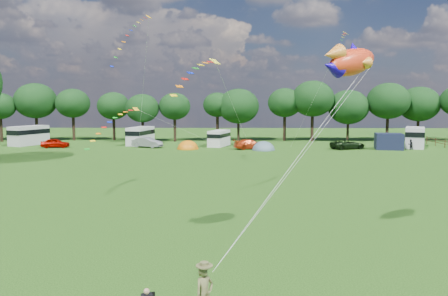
{
  "coord_description": "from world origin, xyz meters",
  "views": [
    {
      "loc": [
        0.45,
        -19.46,
        7.04
      ],
      "look_at": [
        0.0,
        8.0,
        4.0
      ],
      "focal_mm": 35.0,
      "sensor_mm": 36.0,
      "label": 1
    }
  ],
  "objects_px": {
    "car_b": "(147,142)",
    "campervan_b": "(140,135)",
    "tent_orange": "(188,149)",
    "walker_a": "(410,145)",
    "car_a": "(55,143)",
    "campervan_d": "(415,137)",
    "car_c": "(250,144)",
    "fish_kite": "(348,62)",
    "campervan_a": "(29,135)",
    "car_d": "(348,144)",
    "tent_greyblue": "(263,150)",
    "kite_flyer": "(204,294)",
    "campervan_c": "(219,138)"
  },
  "relations": [
    {
      "from": "car_b",
      "to": "campervan_b",
      "type": "height_order",
      "value": "campervan_b"
    },
    {
      "from": "tent_orange",
      "to": "walker_a",
      "type": "relative_size",
      "value": 2.36
    },
    {
      "from": "car_a",
      "to": "walker_a",
      "type": "distance_m",
      "value": 51.48
    },
    {
      "from": "campervan_b",
      "to": "tent_orange",
      "type": "xyz_separation_m",
      "value": [
        8.01,
        -5.74,
        -1.48
      ]
    },
    {
      "from": "car_b",
      "to": "campervan_d",
      "type": "bearing_deg",
      "value": -67.42
    },
    {
      "from": "car_c",
      "to": "fish_kite",
      "type": "distance_m",
      "value": 42.37
    },
    {
      "from": "car_a",
      "to": "fish_kite",
      "type": "height_order",
      "value": "fish_kite"
    },
    {
      "from": "campervan_a",
      "to": "campervan_d",
      "type": "bearing_deg",
      "value": -69.6
    },
    {
      "from": "campervan_a",
      "to": "tent_orange",
      "type": "xyz_separation_m",
      "value": [
        25.4,
        -5.21,
        -1.58
      ]
    },
    {
      "from": "campervan_b",
      "to": "fish_kite",
      "type": "xyz_separation_m",
      "value": [
        19.73,
        -47.15,
        7.32
      ]
    },
    {
      "from": "car_d",
      "to": "tent_greyblue",
      "type": "bearing_deg",
      "value": 78.28
    },
    {
      "from": "car_d",
      "to": "campervan_b",
      "type": "relative_size",
      "value": 0.83
    },
    {
      "from": "car_d",
      "to": "campervan_b",
      "type": "bearing_deg",
      "value": 61.21
    },
    {
      "from": "campervan_d",
      "to": "car_a",
      "type": "bearing_deg",
      "value": 114.17
    },
    {
      "from": "campervan_a",
      "to": "campervan_b",
      "type": "xyz_separation_m",
      "value": [
        17.4,
        0.53,
        -0.1
      ]
    },
    {
      "from": "car_c",
      "to": "car_d",
      "type": "relative_size",
      "value": 0.92
    },
    {
      "from": "campervan_b",
      "to": "tent_greyblue",
      "type": "xyz_separation_m",
      "value": [
        18.8,
        -6.95,
        -1.48
      ]
    },
    {
      "from": "car_c",
      "to": "campervan_a",
      "type": "distance_m",
      "value": 34.79
    },
    {
      "from": "car_c",
      "to": "campervan_b",
      "type": "xyz_separation_m",
      "value": [
        -17.0,
        5.66,
        0.81
      ]
    },
    {
      "from": "campervan_a",
      "to": "tent_greyblue",
      "type": "bearing_deg",
      "value": -77.11
    },
    {
      "from": "campervan_a",
      "to": "tent_greyblue",
      "type": "xyz_separation_m",
      "value": [
        36.2,
        -6.42,
        -1.58
      ]
    },
    {
      "from": "car_a",
      "to": "car_c",
      "type": "relative_size",
      "value": 0.89
    },
    {
      "from": "car_b",
      "to": "fish_kite",
      "type": "height_order",
      "value": "fish_kite"
    },
    {
      "from": "car_b",
      "to": "campervan_d",
      "type": "distance_m",
      "value": 39.72
    },
    {
      "from": "car_c",
      "to": "car_d",
      "type": "xyz_separation_m",
      "value": [
        14.0,
        0.25,
        -0.01
      ]
    },
    {
      "from": "car_d",
      "to": "tent_greyblue",
      "type": "height_order",
      "value": "car_d"
    },
    {
      "from": "campervan_b",
      "to": "campervan_d",
      "type": "bearing_deg",
      "value": -81.01
    },
    {
      "from": "campervan_b",
      "to": "kite_flyer",
      "type": "distance_m",
      "value": 56.46
    },
    {
      "from": "fish_kite",
      "to": "campervan_a",
      "type": "bearing_deg",
      "value": 92.08
    },
    {
      "from": "car_a",
      "to": "walker_a",
      "type": "height_order",
      "value": "walker_a"
    },
    {
      "from": "car_d",
      "to": "campervan_c",
      "type": "distance_m",
      "value": 18.97
    },
    {
      "from": "campervan_a",
      "to": "car_c",
      "type": "bearing_deg",
      "value": -75.55
    },
    {
      "from": "car_c",
      "to": "campervan_c",
      "type": "bearing_deg",
      "value": 31.57
    },
    {
      "from": "car_b",
      "to": "tent_greyblue",
      "type": "relative_size",
      "value": 1.19
    },
    {
      "from": "car_b",
      "to": "campervan_a",
      "type": "xyz_separation_m",
      "value": [
        -19.19,
        3.26,
        0.85
      ]
    },
    {
      "from": "car_b",
      "to": "campervan_a",
      "type": "height_order",
      "value": "campervan_a"
    },
    {
      "from": "car_c",
      "to": "fish_kite",
      "type": "relative_size",
      "value": 1.34
    },
    {
      "from": "campervan_c",
      "to": "tent_greyblue",
      "type": "relative_size",
      "value": 1.48
    },
    {
      "from": "campervan_a",
      "to": "fish_kite",
      "type": "height_order",
      "value": "fish_kite"
    },
    {
      "from": "tent_greyblue",
      "to": "fish_kite",
      "type": "bearing_deg",
      "value": -88.68
    },
    {
      "from": "campervan_b",
      "to": "campervan_d",
      "type": "relative_size",
      "value": 0.93
    },
    {
      "from": "car_d",
      "to": "campervan_c",
      "type": "bearing_deg",
      "value": 59.98
    },
    {
      "from": "car_b",
      "to": "kite_flyer",
      "type": "height_order",
      "value": "kite_flyer"
    },
    {
      "from": "car_d",
      "to": "tent_orange",
      "type": "bearing_deg",
      "value": 71.92
    },
    {
      "from": "fish_kite",
      "to": "campervan_b",
      "type": "bearing_deg",
      "value": 76.25
    },
    {
      "from": "kite_flyer",
      "to": "fish_kite",
      "type": "height_order",
      "value": "fish_kite"
    },
    {
      "from": "car_d",
      "to": "campervan_d",
      "type": "bearing_deg",
      "value": -96.68
    },
    {
      "from": "kite_flyer",
      "to": "walker_a",
      "type": "distance_m",
      "value": 55.44
    },
    {
      "from": "car_a",
      "to": "tent_orange",
      "type": "distance_m",
      "value": 19.83
    },
    {
      "from": "car_c",
      "to": "tent_greyblue",
      "type": "distance_m",
      "value": 2.31
    }
  ]
}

